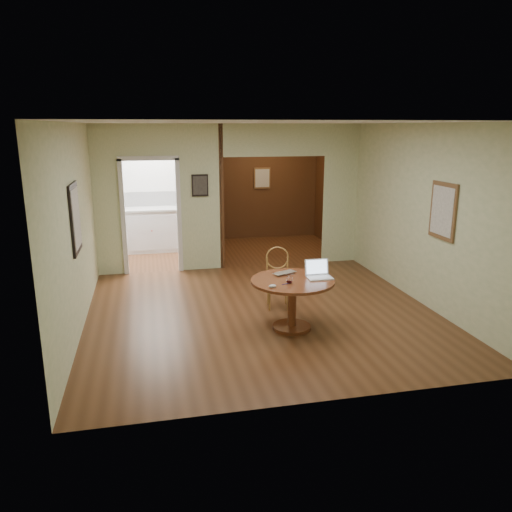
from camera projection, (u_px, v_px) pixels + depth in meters
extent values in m
plane|color=#4C2B15|center=(262.00, 313.00, 7.31)|extent=(5.00, 5.00, 0.00)
plane|color=white|center=(263.00, 122.00, 6.63)|extent=(5.00, 5.00, 0.00)
plane|color=beige|center=(324.00, 271.00, 4.60)|extent=(5.00, 0.00, 5.00)
plane|color=beige|center=(75.00, 230.00, 6.45)|extent=(0.00, 5.00, 5.00)
plane|color=beige|center=(424.00, 215.00, 7.49)|extent=(0.00, 5.00, 5.00)
cube|color=beige|center=(108.00, 202.00, 8.86)|extent=(0.50, 2.70, 0.04)
cube|color=beige|center=(200.00, 199.00, 9.21)|extent=(0.80, 2.70, 0.04)
cube|color=beige|center=(340.00, 195.00, 9.78)|extent=(0.70, 2.70, 0.04)
plane|color=white|center=(156.00, 187.00, 10.94)|extent=(2.70, 0.00, 2.70)
plane|color=#422413|center=(262.00, 182.00, 11.93)|extent=(2.70, 0.00, 2.70)
cube|color=#422413|center=(213.00, 190.00, 10.47)|extent=(0.08, 2.50, 2.70)
cube|color=black|center=(75.00, 218.00, 6.41)|extent=(0.03, 0.70, 0.90)
cube|color=brown|center=(443.00, 211.00, 6.97)|extent=(0.03, 0.60, 0.80)
cube|color=black|center=(200.00, 185.00, 9.12)|extent=(0.30, 0.03, 0.40)
cube|color=silver|center=(262.00, 178.00, 11.89)|extent=(0.40, 0.03, 0.50)
cube|color=white|center=(157.00, 199.00, 10.99)|extent=(2.00, 0.02, 0.32)
cylinder|color=brown|center=(292.00, 327.00, 6.73)|extent=(0.52, 0.52, 0.05)
cylinder|color=brown|center=(292.00, 305.00, 6.65)|extent=(0.11, 0.11, 0.60)
cylinder|color=brown|center=(293.00, 281.00, 6.57)|extent=(1.10, 1.10, 0.04)
cylinder|color=#A07339|center=(278.00, 281.00, 7.44)|extent=(0.44, 0.44, 0.03)
cylinder|color=#A07339|center=(270.00, 297.00, 7.35)|extent=(0.03, 0.03, 0.41)
cylinder|color=#A07339|center=(288.00, 297.00, 7.37)|extent=(0.03, 0.03, 0.41)
cylinder|color=#A07339|center=(268.00, 291.00, 7.62)|extent=(0.03, 0.03, 0.41)
cylinder|color=#A07339|center=(286.00, 291.00, 7.63)|extent=(0.03, 0.03, 0.41)
cylinder|color=#A07339|center=(267.00, 268.00, 7.52)|extent=(0.02, 0.02, 0.33)
cylinder|color=#A07339|center=(287.00, 267.00, 7.54)|extent=(0.02, 0.02, 0.33)
torus|color=#A07339|center=(277.00, 258.00, 7.50)|extent=(0.35, 0.08, 0.35)
cube|color=silver|center=(320.00, 278.00, 6.62)|extent=(0.33, 0.23, 0.02)
cube|color=silver|center=(320.00, 278.00, 6.59)|extent=(0.28, 0.12, 0.00)
cube|color=silver|center=(317.00, 267.00, 6.72)|extent=(0.33, 0.06, 0.22)
cube|color=#90A1B7|center=(317.00, 267.00, 6.71)|extent=(0.29, 0.04, 0.18)
imported|color=#B0B0B5|center=(287.00, 274.00, 6.78)|extent=(0.39, 0.33, 0.03)
ellipsoid|color=silver|center=(273.00, 286.00, 6.24)|extent=(0.10, 0.06, 0.04)
cylinder|color=#0C1156|center=(286.00, 284.00, 6.38)|extent=(0.13, 0.05, 0.01)
cube|color=silver|center=(159.00, 230.00, 10.88)|extent=(2.00, 0.55, 0.90)
cube|color=#B7B7B3|center=(158.00, 209.00, 10.77)|extent=(2.06, 0.60, 0.04)
sphere|color=#B20C0C|center=(152.00, 231.00, 10.57)|extent=(0.03, 0.03, 0.03)
sphere|color=#B20C0C|center=(199.00, 229.00, 10.77)|extent=(0.03, 0.03, 0.03)
ellipsoid|color=beige|center=(185.00, 201.00, 10.85)|extent=(0.30, 0.27, 0.28)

